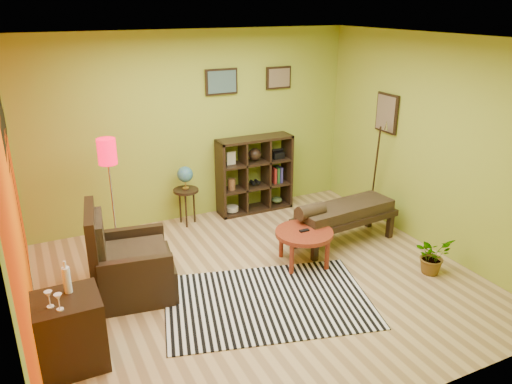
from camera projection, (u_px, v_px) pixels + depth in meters
name	position (u px, v px, depth m)	size (l,w,h in m)	color
ground	(260.00, 282.00, 6.00)	(5.00, 5.00, 0.00)	tan
room_shell	(252.00, 137.00, 5.33)	(5.04, 4.54, 2.82)	#92A52F
zebra_rug	(267.00, 301.00, 5.60)	(2.27, 1.50, 0.01)	silver
coffee_table	(304.00, 236.00, 6.29)	(0.73, 0.73, 0.47)	maroon
armchair	(127.00, 267.00, 5.66)	(1.01, 1.01, 1.08)	black
side_cabinet	(70.00, 332.00, 4.52)	(0.59, 0.54, 1.02)	black
floor_lamp	(108.00, 162.00, 6.17)	(0.24, 0.24, 1.59)	silver
globe_table	(185.00, 181.00, 7.31)	(0.37, 0.37, 0.91)	black
cube_shelf	(256.00, 174.00, 7.86)	(1.20, 0.35, 1.20)	black
bench	(343.00, 213.00, 6.81)	(1.55, 0.67, 0.70)	black
potted_plant	(432.00, 259.00, 6.14)	(0.43, 0.48, 0.37)	#26661E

